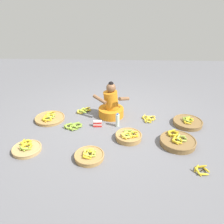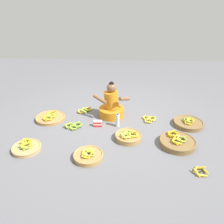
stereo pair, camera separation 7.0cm
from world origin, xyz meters
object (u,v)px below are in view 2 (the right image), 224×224
banana_basket_mid_left (188,123)px  banana_basket_mid_right (128,136)px  loose_bananas_front_right (74,126)px  loose_bananas_back_left (150,119)px  loose_bananas_near_bicycle (200,171)px  loose_bananas_near_vendor (84,110)px  vendor_woman_front (112,106)px  banana_basket_front_left (88,155)px  banana_basket_front_center (177,142)px  water_bottle (118,120)px  banana_basket_back_center (27,147)px  banana_basket_back_right (50,117)px  packet_carton_stack (98,123)px

banana_basket_mid_left → banana_basket_mid_right: 1.29m
loose_bananas_front_right → loose_bananas_back_left: bearing=14.1°
loose_bananas_near_bicycle → loose_bananas_back_left: size_ratio=0.76×
loose_bananas_front_right → loose_bananas_near_vendor: bearing=82.2°
vendor_woman_front → loose_bananas_near_vendor: size_ratio=2.41×
loose_bananas_near_bicycle → loose_bananas_near_vendor: size_ratio=0.73×
vendor_woman_front → banana_basket_front_left: (-0.27, -1.39, -0.19)m
banana_basket_mid_left → loose_bananas_near_vendor: size_ratio=1.79×
banana_basket_front_center → loose_bananas_front_right: 1.92m
vendor_woman_front → loose_bananas_near_bicycle: bearing=-49.9°
loose_bananas_back_left → water_bottle: size_ratio=1.09×
banana_basket_mid_right → loose_bananas_front_right: bearing=161.6°
banana_basket_front_center → banana_basket_mid_right: bearing=171.9°
banana_basket_back_center → loose_bananas_near_bicycle: 2.69m
banana_basket_back_center → loose_bananas_front_right: (0.61, 0.75, -0.02)m
banana_basket_back_right → loose_bananas_back_left: bearing=2.8°
loose_bananas_near_vendor → banana_basket_mid_left: bearing=-11.9°
banana_basket_mid_right → banana_basket_back_right: size_ratio=0.79×
banana_basket_front_center → loose_bananas_near_vendor: banana_basket_front_center is taller
loose_bananas_back_left → banana_basket_mid_right: bearing=-121.3°
banana_basket_mid_left → banana_basket_back_right: 2.74m
banana_basket_back_center → banana_basket_mid_left: bearing=18.8°
banana_basket_back_center → loose_bananas_back_left: banana_basket_back_center is taller
banana_basket_back_right → loose_bananas_near_vendor: 0.74m
vendor_woman_front → loose_bananas_back_left: 0.82m
loose_bananas_near_vendor → water_bottle: 0.94m
loose_bananas_front_right → loose_bananas_near_bicycle: (2.05, -1.12, -0.00)m
banana_basket_mid_right → loose_bananas_near_vendor: bearing=133.6°
banana_basket_front_left → packet_carton_stack: 0.96m
loose_bananas_front_right → banana_basket_front_center: bearing=-14.0°
loose_bananas_back_left → vendor_woman_front: bearing=171.0°
vendor_woman_front → banana_basket_back_center: size_ratio=1.62×
banana_basket_mid_right → banana_basket_front_center: 0.83m
banana_basket_back_right → banana_basket_mid_left: bearing=-1.4°
banana_basket_back_right → loose_bananas_near_vendor: size_ratio=1.88×
banana_basket_mid_right → loose_bananas_back_left: (0.44, 0.72, -0.03)m
banana_basket_mid_left → banana_basket_front_left: bearing=-148.2°
water_bottle → packet_carton_stack: (-0.38, -0.02, -0.07)m
water_bottle → banana_basket_front_center: bearing=-28.1°
banana_basket_mid_right → banana_basket_back_right: 1.70m
banana_basket_mid_right → water_bottle: 0.48m
loose_bananas_near_bicycle → banana_basket_front_left: bearing=172.2°
banana_basket_mid_left → loose_bananas_front_right: bearing=-174.6°
banana_basket_front_left → loose_bananas_front_right: size_ratio=1.24×
banana_basket_mid_left → banana_basket_front_center: size_ratio=0.94×
banana_basket_back_right → banana_basket_front_left: banana_basket_front_left is taller
banana_basket_back_center → loose_bananas_back_left: (2.09, 1.12, -0.02)m
loose_bananas_front_right → packet_carton_stack: size_ratio=2.25×
banana_basket_mid_left → vendor_woman_front: bearing=169.2°
banana_basket_mid_left → banana_basket_back_center: size_ratio=1.21×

